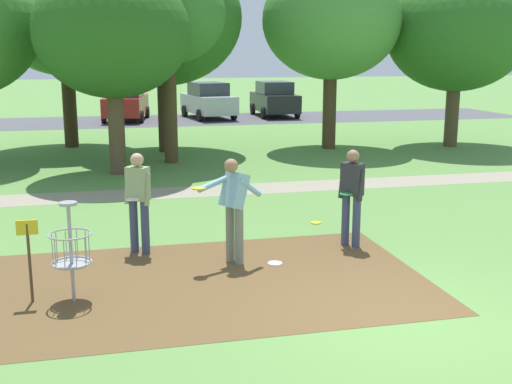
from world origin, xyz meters
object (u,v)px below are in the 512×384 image
at_px(player_foreground_watching, 138,197).
at_px(parked_car_center_left, 208,100).
at_px(tree_mid_left, 112,32).
at_px(tree_far_left, 168,16).
at_px(frisbee_by_tee, 316,223).
at_px(tree_far_center, 64,13).
at_px(tree_near_left, 162,18).
at_px(frisbee_near_basket, 275,263).
at_px(disc_golf_basket, 66,248).
at_px(parked_car_leftmost, 126,102).
at_px(parked_car_center_right, 274,99).
at_px(player_waiting_left, 352,192).
at_px(player_throwing, 233,203).
at_px(tree_near_right, 457,31).
at_px(tree_mid_right, 332,20).

distance_m(player_foreground_watching, parked_car_center_left, 22.84).
relative_size(tree_mid_left, tree_far_left, 0.96).
bearing_deg(frisbee_by_tee, tree_far_center, 113.28).
height_order(frisbee_by_tee, tree_near_left, tree_near_left).
bearing_deg(frisbee_near_basket, tree_near_left, 92.52).
relative_size(disc_golf_basket, tree_near_left, 0.21).
bearing_deg(parked_car_leftmost, player_foreground_watching, -91.44).
height_order(frisbee_near_basket, tree_near_left, tree_near_left).
relative_size(tree_mid_left, parked_car_center_right, 1.34).
relative_size(player_foreground_watching, tree_near_left, 0.25).
bearing_deg(frisbee_near_basket, player_waiting_left, 22.83).
relative_size(tree_far_left, parked_car_center_right, 1.40).
distance_m(player_throwing, tree_near_left, 12.83).
bearing_deg(parked_car_center_right, player_throwing, -106.32).
height_order(tree_near_left, parked_car_center_right, tree_near_left).
bearing_deg(tree_far_center, tree_near_right, -12.39).
bearing_deg(tree_mid_right, tree_mid_left, -155.96).
distance_m(tree_mid_left, tree_far_left, 2.33).
distance_m(parked_car_leftmost, parked_car_center_right, 7.78).
bearing_deg(tree_near_left, tree_mid_right, -6.03).
distance_m(tree_near_left, tree_mid_left, 4.31).
xyz_separation_m(player_waiting_left, tree_far_center, (-5.31, 13.73, 3.69)).
distance_m(player_throwing, tree_far_center, 14.96).
relative_size(parked_car_center_left, parked_car_center_right, 1.05).
relative_size(disc_golf_basket, parked_car_leftmost, 0.31).
bearing_deg(tree_mid_right, parked_car_leftmost, 120.29).
bearing_deg(tree_near_right, tree_far_center, 167.61).
relative_size(tree_near_left, parked_car_leftmost, 1.51).
height_order(tree_near_right, parked_car_center_right, tree_near_right).
height_order(disc_golf_basket, parked_car_leftmost, parked_car_leftmost).
bearing_deg(player_waiting_left, player_throwing, -168.78).
xyz_separation_m(tree_near_left, tree_far_left, (-0.06, -2.35, -0.06)).
relative_size(player_waiting_left, tree_mid_left, 0.30).
relative_size(player_throwing, tree_near_left, 0.25).
xyz_separation_m(frisbee_by_tee, tree_far_left, (-2.05, 7.96, 4.39)).
distance_m(tree_near_right, parked_car_center_left, 14.25).
xyz_separation_m(disc_golf_basket, player_foreground_watching, (1.07, 1.98, 0.21)).
relative_size(frisbee_near_basket, tree_far_center, 0.03).
xyz_separation_m(player_waiting_left, tree_near_right, (8.09, 10.79, 3.11)).
bearing_deg(parked_car_center_right, frisbee_by_tee, -102.63).
bearing_deg(tree_mid_right, player_throwing, -116.19).
height_order(player_waiting_left, tree_near_left, tree_near_left).
bearing_deg(tree_far_center, parked_car_center_left, 54.66).
height_order(tree_near_right, tree_far_left, tree_near_right).
distance_m(tree_mid_left, parked_car_leftmost, 15.03).
height_order(tree_mid_left, parked_car_center_right, tree_mid_left).
xyz_separation_m(player_waiting_left, frisbee_by_tee, (-0.10, 1.61, -0.96)).
relative_size(frisbee_by_tee, parked_car_leftmost, 0.05).
bearing_deg(tree_far_left, player_foreground_watching, -99.14).
bearing_deg(tree_mid_left, parked_car_center_left, 71.59).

